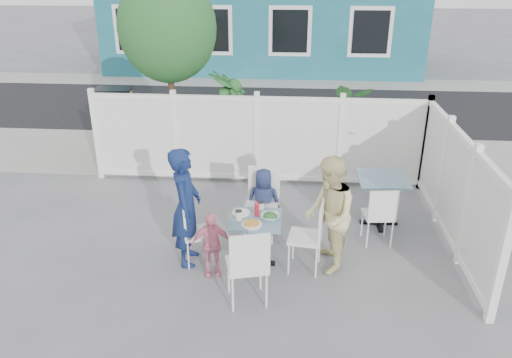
# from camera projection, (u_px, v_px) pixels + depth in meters

# --- Properties ---
(ground) EXTENTS (80.00, 80.00, 0.00)m
(ground) POSITION_uv_depth(u_px,v_px,m) (236.00, 252.00, 6.92)
(ground) COLOR slate
(near_sidewalk) EXTENTS (24.00, 2.60, 0.01)m
(near_sidewalk) POSITION_uv_depth(u_px,v_px,m) (257.00, 155.00, 10.39)
(near_sidewalk) COLOR gray
(near_sidewalk) RESTS_ON ground
(street) EXTENTS (24.00, 5.00, 0.01)m
(street) POSITION_uv_depth(u_px,v_px,m) (268.00, 107.00, 13.77)
(street) COLOR black
(street) RESTS_ON ground
(far_sidewalk) EXTENTS (24.00, 1.60, 0.01)m
(far_sidewalk) POSITION_uv_depth(u_px,v_px,m) (273.00, 82.00, 16.60)
(far_sidewalk) COLOR gray
(far_sidewalk) RESTS_ON ground
(fence_back) EXTENTS (5.86, 0.08, 1.60)m
(fence_back) POSITION_uv_depth(u_px,v_px,m) (257.00, 142.00, 8.79)
(fence_back) COLOR white
(fence_back) RESTS_ON ground
(fence_right) EXTENTS (0.08, 3.66, 1.60)m
(fence_right) POSITION_uv_depth(u_px,v_px,m) (454.00, 190.00, 6.93)
(fence_right) COLOR white
(fence_right) RESTS_ON ground
(tree) EXTENTS (1.80, 1.62, 3.59)m
(tree) POSITION_uv_depth(u_px,v_px,m) (167.00, 28.00, 9.01)
(tree) COLOR #382316
(tree) RESTS_ON ground
(utility_cabinet) EXTENTS (0.73, 0.57, 1.24)m
(utility_cabinet) POSITION_uv_depth(u_px,v_px,m) (117.00, 120.00, 10.55)
(utility_cabinet) COLOR gold
(utility_cabinet) RESTS_ON ground
(potted_shrub_a) EXTENTS (1.05, 1.05, 1.85)m
(potted_shrub_a) POSITION_uv_depth(u_px,v_px,m) (231.00, 122.00, 9.41)
(potted_shrub_a) COLOR #1C552B
(potted_shrub_a) RESTS_ON ground
(potted_shrub_b) EXTENTS (1.80, 1.75, 1.52)m
(potted_shrub_b) POSITION_uv_depth(u_px,v_px,m) (350.00, 135.00, 9.22)
(potted_shrub_b) COLOR #1C552B
(potted_shrub_b) RESTS_ON ground
(main_table) EXTENTS (0.65, 0.65, 0.69)m
(main_table) POSITION_uv_depth(u_px,v_px,m) (256.00, 229.00, 6.45)
(main_table) COLOR #3B6F7B
(main_table) RESTS_ON ground
(spare_table) EXTENTS (0.74, 0.74, 0.77)m
(spare_table) POSITION_uv_depth(u_px,v_px,m) (382.00, 188.00, 7.44)
(spare_table) COLOR #3B6F7B
(spare_table) RESTS_ON ground
(chair_left) EXTENTS (0.49, 0.50, 0.88)m
(chair_left) POSITION_uv_depth(u_px,v_px,m) (192.00, 228.00, 6.51)
(chair_left) COLOR white
(chair_left) RESTS_ON ground
(chair_right) EXTENTS (0.47, 0.49, 0.96)m
(chair_right) POSITION_uv_depth(u_px,v_px,m) (312.00, 232.00, 6.33)
(chair_right) COLOR white
(chair_right) RESTS_ON ground
(chair_back) EXTENTS (0.52, 0.50, 1.02)m
(chair_back) POSITION_uv_depth(u_px,v_px,m) (262.00, 198.00, 7.16)
(chair_back) COLOR white
(chair_back) RESTS_ON ground
(chair_near) EXTENTS (0.55, 0.54, 1.00)m
(chair_near) POSITION_uv_depth(u_px,v_px,m) (248.00, 262.00, 5.64)
(chair_near) COLOR white
(chair_near) RESTS_ON ground
(chair_spare) EXTENTS (0.44, 0.43, 0.88)m
(chair_spare) POSITION_uv_depth(u_px,v_px,m) (380.00, 212.00, 6.92)
(chair_spare) COLOR white
(chair_spare) RESTS_ON ground
(man) EXTENTS (0.43, 0.62, 1.61)m
(man) POSITION_uv_depth(u_px,v_px,m) (186.00, 207.00, 6.42)
(man) COLOR #122250
(man) RESTS_ON ground
(woman) EXTENTS (0.67, 0.81, 1.54)m
(woman) POSITION_uv_depth(u_px,v_px,m) (329.00, 215.00, 6.29)
(woman) COLOR gold
(woman) RESTS_ON ground
(boy) EXTENTS (0.52, 0.36, 1.01)m
(boy) POSITION_uv_depth(u_px,v_px,m) (264.00, 202.00, 7.24)
(boy) COLOR #20294E
(boy) RESTS_ON ground
(toddler) EXTENTS (0.55, 0.32, 0.87)m
(toddler) POSITION_uv_depth(u_px,v_px,m) (211.00, 244.00, 6.28)
(toddler) COLOR pink
(toddler) RESTS_ON ground
(plate_main) EXTENTS (0.26, 0.26, 0.02)m
(plate_main) POSITION_uv_depth(u_px,v_px,m) (252.00, 224.00, 6.22)
(plate_main) COLOR white
(plate_main) RESTS_ON main_table
(plate_side) EXTENTS (0.24, 0.24, 0.02)m
(plate_side) POSITION_uv_depth(u_px,v_px,m) (241.00, 213.00, 6.51)
(plate_side) COLOR white
(plate_side) RESTS_ON main_table
(salad_bowl) EXTENTS (0.24, 0.24, 0.06)m
(salad_bowl) POSITION_uv_depth(u_px,v_px,m) (270.00, 217.00, 6.36)
(salad_bowl) COLOR white
(salad_bowl) RESTS_ON main_table
(coffee_cup_a) EXTENTS (0.08, 0.08, 0.12)m
(coffee_cup_a) POSITION_uv_depth(u_px,v_px,m) (239.00, 216.00, 6.32)
(coffee_cup_a) COLOR beige
(coffee_cup_a) RESTS_ON main_table
(coffee_cup_b) EXTENTS (0.08, 0.08, 0.12)m
(coffee_cup_b) POSITION_uv_depth(u_px,v_px,m) (261.00, 207.00, 6.56)
(coffee_cup_b) COLOR beige
(coffee_cup_b) RESTS_ON main_table
(ketchup_bottle) EXTENTS (0.05, 0.05, 0.18)m
(ketchup_bottle) POSITION_uv_depth(u_px,v_px,m) (257.00, 210.00, 6.41)
(ketchup_bottle) COLOR #B51122
(ketchup_bottle) RESTS_ON main_table
(salt_shaker) EXTENTS (0.03, 0.03, 0.07)m
(salt_shaker) POSITION_uv_depth(u_px,v_px,m) (252.00, 207.00, 6.61)
(salt_shaker) COLOR white
(salt_shaker) RESTS_ON main_table
(pepper_shaker) EXTENTS (0.03, 0.03, 0.07)m
(pepper_shaker) POSITION_uv_depth(u_px,v_px,m) (256.00, 208.00, 6.58)
(pepper_shaker) COLOR black
(pepper_shaker) RESTS_ON main_table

